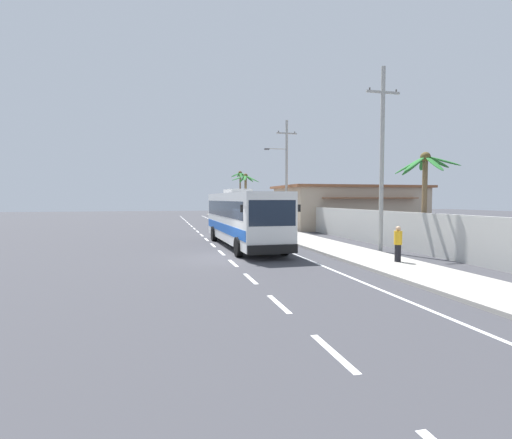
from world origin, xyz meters
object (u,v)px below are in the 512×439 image
object	(u,v)px
coach_bus_foreground	(243,216)
pedestrian_near_kerb	(398,243)
palm_second	(425,178)
utility_pole_nearest	(382,157)
motorcycle_beside_bus	(250,226)
roadside_building	(348,207)
utility_pole_mid	(286,173)
palm_nearest	(240,182)
palm_third	(246,187)

from	to	relation	value
coach_bus_foreground	pedestrian_near_kerb	xyz separation A→B (m)	(5.48, -8.44, -0.91)
coach_bus_foreground	pedestrian_near_kerb	bearing A→B (deg)	-57.01
palm_second	utility_pole_nearest	bearing A→B (deg)	160.42
motorcycle_beside_bus	roadside_building	bearing A→B (deg)	23.27
palm_second	utility_pole_mid	bearing A→B (deg)	99.75
motorcycle_beside_bus	roadside_building	xyz separation A→B (m)	(11.71, 5.04, 1.55)
pedestrian_near_kerb	palm_nearest	size ratio (longest dim) A/B	0.22
palm_nearest	palm_third	size ratio (longest dim) A/B	1.15
palm_second	motorcycle_beside_bus	bearing A→B (deg)	117.20
motorcycle_beside_bus	utility_pole_nearest	world-z (taller)	utility_pole_nearest
coach_bus_foreground	pedestrian_near_kerb	size ratio (longest dim) A/B	7.68
motorcycle_beside_bus	palm_third	bearing A→B (deg)	79.09
utility_pole_nearest	palm_second	distance (m)	2.63
utility_pole_nearest	palm_second	world-z (taller)	utility_pole_nearest
utility_pole_mid	roadside_building	xyz separation A→B (m)	(7.59, 2.15, -3.31)
coach_bus_foreground	palm_third	world-z (taller)	palm_third
pedestrian_near_kerb	palm_second	world-z (taller)	palm_second
utility_pole_nearest	palm_nearest	world-z (taller)	utility_pole_nearest
motorcycle_beside_bus	utility_pole_mid	size ratio (longest dim) A/B	0.19
coach_bus_foreground	pedestrian_near_kerb	world-z (taller)	coach_bus_foreground
motorcycle_beside_bus	palm_third	xyz separation A→B (m)	(3.44, 17.87, 3.92)
utility_pole_mid	palm_second	world-z (taller)	utility_pole_mid
utility_pole_nearest	palm_second	xyz separation A→B (m)	(2.22, -0.79, -1.19)
utility_pole_nearest	palm_third	size ratio (longest dim) A/B	1.63
roadside_building	motorcycle_beside_bus	bearing A→B (deg)	-156.73
pedestrian_near_kerb	roadside_building	world-z (taller)	roadside_building
palm_second	coach_bus_foreground	bearing A→B (deg)	151.34
pedestrian_near_kerb	palm_third	distance (m)	34.89
coach_bus_foreground	motorcycle_beside_bus	world-z (taller)	coach_bus_foreground
motorcycle_beside_bus	palm_nearest	bearing A→B (deg)	80.37
palm_third	palm_nearest	bearing A→B (deg)	82.93
utility_pole_nearest	roadside_building	world-z (taller)	utility_pole_nearest
utility_pole_nearest	roadside_building	distance (m)	19.33
palm_second	palm_third	xyz separation A→B (m)	(-3.49, 31.36, 0.37)
pedestrian_near_kerb	palm_nearest	distance (m)	44.03
motorcycle_beside_bus	palm_second	xyz separation A→B (m)	(6.94, -13.49, 3.55)
palm_nearest	roadside_building	bearing A→B (deg)	-71.92
pedestrian_near_kerb	utility_pole_mid	distance (m)	20.26
utility_pole_mid	roadside_building	bearing A→B (deg)	15.84
utility_pole_mid	palm_nearest	bearing A→B (deg)	88.94
palm_nearest	palm_third	bearing A→B (deg)	-97.07
utility_pole_nearest	utility_pole_mid	bearing A→B (deg)	92.20
utility_pole_nearest	pedestrian_near_kerb	bearing A→B (deg)	-111.62
palm_third	utility_pole_nearest	bearing A→B (deg)	-87.61
utility_pole_mid	palm_third	distance (m)	15.03
motorcycle_beside_bus	coach_bus_foreground	bearing A→B (deg)	-105.93
utility_pole_nearest	roadside_building	bearing A→B (deg)	68.49
palm_nearest	palm_third	world-z (taller)	palm_nearest
pedestrian_near_kerb	palm_second	distance (m)	6.02
coach_bus_foreground	roadside_building	world-z (taller)	roadside_building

